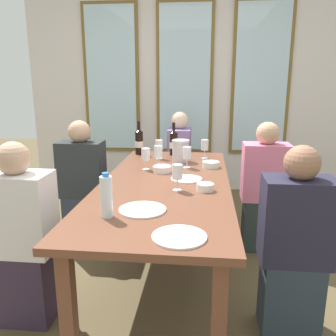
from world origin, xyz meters
TOP-DOWN VIEW (x-y plane):
  - ground_plane at (0.00, 0.00)m, footprint 12.00×12.00m
  - back_wall_with_windows at (0.00, 2.26)m, footprint 4.10×0.10m
  - dining_table at (0.00, 0.00)m, footprint 0.90×2.14m
  - white_plate_0 at (0.17, -0.90)m, footprint 0.25×0.25m
  - white_plate_1 at (0.15, 0.07)m, footprint 0.23×0.23m
  - white_plate_2 at (-0.06, -0.57)m, footprint 0.26×0.26m
  - metal_pitcher at (0.06, 0.66)m, footprint 0.16×0.16m
  - wine_bottle_0 at (-0.02, 0.92)m, footprint 0.08×0.08m
  - wine_bottle_1 at (-0.36, 0.92)m, footprint 0.08×0.08m
  - tasting_bowl_0 at (0.28, -0.18)m, footprint 0.11×0.11m
  - tasting_bowl_1 at (0.33, 0.46)m, footprint 0.14×0.14m
  - tasting_bowl_2 at (-0.05, 0.26)m, footprint 0.15×0.15m
  - water_bottle at (-0.23, -0.69)m, footprint 0.06×0.06m
  - wine_glass_0 at (0.27, 0.79)m, footprint 0.07×0.07m
  - wine_glass_1 at (0.10, -0.19)m, footprint 0.07×0.07m
  - wine_glass_2 at (-0.14, 0.74)m, footprint 0.07×0.07m
  - wine_glass_3 at (0.13, 0.42)m, footprint 0.07×0.07m
  - wine_glass_4 at (-0.19, 0.33)m, footprint 0.07×0.07m
  - wine_glass_5 at (-0.11, 0.45)m, footprint 0.07×0.07m
  - seated_person_0 at (-0.78, -0.57)m, footprint 0.38×0.24m
  - seated_person_1 at (0.78, -0.51)m, footprint 0.38×0.24m
  - seated_person_2 at (-0.78, 0.48)m, footprint 0.38×0.24m
  - seated_person_3 at (0.78, 0.54)m, footprint 0.38×0.24m
  - seated_person_4 at (0.00, 1.42)m, footprint 0.24×0.38m

SIDE VIEW (x-z plane):
  - ground_plane at x=0.00m, z-range 0.00..0.00m
  - seated_person_0 at x=-0.78m, z-range -0.03..1.08m
  - seated_person_1 at x=0.78m, z-range -0.03..1.08m
  - seated_person_2 at x=-0.78m, z-range -0.03..1.08m
  - seated_person_3 at x=0.78m, z-range -0.03..1.08m
  - seated_person_4 at x=0.00m, z-range -0.03..1.08m
  - dining_table at x=0.00m, z-range 0.29..1.03m
  - white_plate_0 at x=0.17m, z-range 0.74..0.75m
  - white_plate_1 at x=0.15m, z-range 0.74..0.75m
  - white_plate_2 at x=-0.06m, z-range 0.74..0.75m
  - tasting_bowl_0 at x=0.28m, z-range 0.74..0.79m
  - tasting_bowl_1 at x=0.33m, z-range 0.74..0.79m
  - tasting_bowl_2 at x=-0.05m, z-range 0.74..0.79m
  - metal_pitcher at x=0.06m, z-range 0.74..0.93m
  - water_bottle at x=-0.23m, z-range 0.73..0.97m
  - wine_glass_1 at x=0.10m, z-range 0.77..0.94m
  - wine_glass_4 at x=-0.19m, z-range 0.77..0.94m
  - wine_glass_0 at x=0.27m, z-range 0.77..0.94m
  - wine_glass_2 at x=-0.14m, z-range 0.77..0.94m
  - wine_bottle_0 at x=-0.02m, z-range 0.70..1.01m
  - wine_glass_3 at x=0.13m, z-range 0.77..0.95m
  - wine_glass_5 at x=-0.11m, z-range 0.77..0.95m
  - wine_bottle_1 at x=-0.36m, z-range 0.70..1.02m
  - back_wall_with_windows at x=0.00m, z-range 0.00..2.90m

